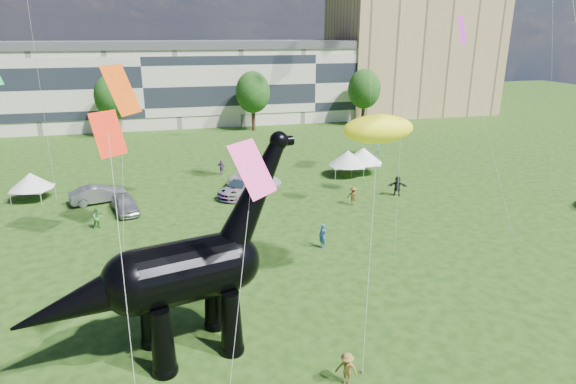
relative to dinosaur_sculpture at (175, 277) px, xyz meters
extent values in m
plane|color=#16330C|center=(5.04, -0.48, -3.98)|extent=(220.00, 220.00, 0.00)
cube|color=beige|center=(-2.96, 61.52, 2.02)|extent=(78.00, 11.00, 12.00)
cube|color=tan|center=(45.04, 64.52, 7.02)|extent=(28.00, 18.00, 22.00)
cylinder|color=#382314|center=(-6.96, 52.52, -2.38)|extent=(0.56, 0.56, 3.20)
ellipsoid|color=#14380F|center=(-6.96, 52.52, 2.34)|extent=(5.20, 5.20, 6.24)
cylinder|color=#382314|center=(13.04, 52.52, -2.38)|extent=(0.56, 0.56, 3.20)
ellipsoid|color=#14380F|center=(13.04, 52.52, 2.34)|extent=(5.20, 5.20, 6.24)
cylinder|color=#382314|center=(31.04, 52.52, -2.38)|extent=(0.56, 0.56, 3.20)
ellipsoid|color=#14380F|center=(31.04, 52.52, 2.34)|extent=(5.20, 5.20, 6.24)
cone|color=black|center=(-0.72, -1.38, -2.38)|extent=(1.33, 1.33, 3.20)
sphere|color=black|center=(-0.72, -1.38, -3.79)|extent=(1.17, 1.17, 1.17)
cone|color=black|center=(-1.28, 0.89, -2.38)|extent=(1.33, 1.33, 3.20)
sphere|color=black|center=(-1.28, 0.89, -3.79)|extent=(1.17, 1.17, 1.17)
cone|color=black|center=(2.38, -0.62, -2.38)|extent=(1.33, 1.33, 3.20)
sphere|color=black|center=(2.38, -0.62, -3.79)|extent=(1.17, 1.17, 1.17)
cone|color=black|center=(1.83, 1.65, -2.38)|extent=(1.33, 1.33, 3.20)
sphere|color=black|center=(1.83, 1.65, -3.79)|extent=(1.17, 1.17, 1.17)
cylinder|color=black|center=(0.45, 0.11, 0.18)|extent=(5.03, 3.86, 2.88)
sphere|color=black|center=(-1.73, -0.42, 0.18)|extent=(2.88, 2.88, 2.88)
sphere|color=black|center=(2.62, 0.64, 0.18)|extent=(2.77, 2.77, 2.77)
cone|color=black|center=(3.89, 0.95, 3.27)|extent=(4.28, 2.51, 5.65)
sphere|color=black|center=(5.15, 1.26, 5.72)|extent=(0.90, 0.90, 0.90)
cylinder|color=black|center=(5.46, 1.34, 5.66)|extent=(0.84, 0.63, 0.47)
cone|color=black|center=(-3.86, -0.95, -0.18)|extent=(6.01, 3.52, 3.13)
imported|color=#AEAFB3|center=(-3.78, 20.14, -3.22)|extent=(2.82, 4.75, 1.51)
imported|color=slate|center=(-6.24, 23.32, -3.19)|extent=(5.06, 2.94, 1.58)
imported|color=silver|center=(8.09, 24.28, -3.27)|extent=(5.64, 4.46, 1.42)
imported|color=#595960|center=(6.34, 22.25, -3.18)|extent=(5.36, 5.61, 1.60)
cube|color=white|center=(20.16, 26.34, -2.81)|extent=(3.65, 3.65, 0.13)
cone|color=white|center=(20.16, 26.34, -1.97)|extent=(4.62, 4.62, 1.59)
cylinder|color=#999999|center=(18.46, 25.11, -3.40)|extent=(0.06, 0.06, 1.16)
cylinder|color=#999999|center=(21.39, 24.64, -3.40)|extent=(0.06, 0.06, 1.16)
cylinder|color=#999999|center=(18.94, 28.04, -3.40)|extent=(0.06, 0.06, 1.16)
cylinder|color=#999999|center=(21.86, 27.56, -3.40)|extent=(0.06, 0.06, 1.16)
cube|color=silver|center=(18.21, 25.76, -2.83)|extent=(3.72, 3.72, 0.13)
cone|color=silver|center=(18.21, 25.76, -2.00)|extent=(4.71, 4.71, 1.56)
cylinder|color=#999999|center=(16.48, 24.64, -3.41)|extent=(0.06, 0.06, 1.15)
cylinder|color=#999999|center=(19.33, 24.02, -3.41)|extent=(0.06, 0.06, 1.15)
cylinder|color=#999999|center=(17.09, 27.49, -3.41)|extent=(0.06, 0.06, 1.15)
cylinder|color=#999999|center=(19.94, 26.87, -3.41)|extent=(0.06, 0.06, 1.15)
cube|color=silver|center=(-12.05, 25.50, -2.92)|extent=(3.50, 3.50, 0.12)
cone|color=silver|center=(-12.05, 25.50, -2.15)|extent=(4.43, 4.43, 1.44)
cylinder|color=#999999|center=(-13.68, 24.52, -3.45)|extent=(0.06, 0.06, 1.06)
cylinder|color=#999999|center=(-11.07, 23.87, -3.45)|extent=(0.06, 0.06, 1.06)
cylinder|color=#999999|center=(-13.03, 27.13, -3.45)|extent=(0.06, 0.06, 1.06)
cylinder|color=#999999|center=(-10.42, 26.48, -3.45)|extent=(0.06, 0.06, 1.06)
imported|color=brown|center=(6.83, -4.07, -3.19)|extent=(1.17, 1.08, 1.58)
imported|color=brown|center=(15.48, 17.17, -3.14)|extent=(1.22, 1.18, 1.67)
imported|color=#713982|center=(5.36, 29.47, -3.19)|extent=(0.97, 0.88, 1.58)
imported|color=#2A5D9D|center=(10.14, 9.41, -3.09)|extent=(0.65, 0.76, 1.77)
imported|color=teal|center=(24.62, 32.37, -3.18)|extent=(0.50, 0.66, 1.61)
imported|color=black|center=(20.36, 18.53, -3.04)|extent=(1.83, 1.17, 1.88)
imported|color=maroon|center=(2.35, 7.64, -3.18)|extent=(0.82, 0.58, 1.59)
imported|color=#45913A|center=(-5.58, 16.98, -3.14)|extent=(1.02, 0.95, 1.69)
plane|color=red|center=(-1.73, -3.06, 7.24)|extent=(1.41, 1.38, 1.48)
plane|color=#DA4B0B|center=(-2.54, 13.65, 6.89)|extent=(2.76, 3.56, 3.14)
plane|color=#B81AB5|center=(21.99, 13.38, 10.60)|extent=(1.86, 1.80, 2.07)
ellipsoid|color=#F0F314|center=(10.39, 1.89, 5.89)|extent=(3.66, 3.90, 1.44)
plane|color=#F54499|center=(3.28, -2.35, 5.48)|extent=(2.47, 2.44, 1.98)
camera|label=1|loc=(0.23, -19.98, 10.50)|focal=30.00mm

